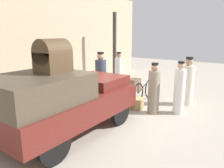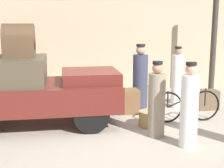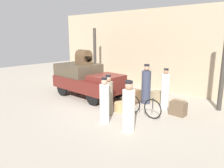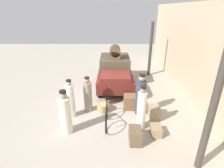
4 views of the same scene
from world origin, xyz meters
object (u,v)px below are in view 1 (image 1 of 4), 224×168
at_px(trunk_on_truck_roof, 53,56).
at_px(porter_carrying_trunk, 119,75).
at_px(wicker_basket, 136,103).
at_px(suitcase_tan_flat, 134,85).
at_px(porter_lifting_near_truck, 188,83).
at_px(trunk_large_brown, 103,96).
at_px(suitcase_black_upright, 114,86).
at_px(trunk_umber_medium, 95,89).
at_px(truck, 62,99).
at_px(porter_with_bicycle, 101,78).
at_px(porter_standing_middle, 179,90).
at_px(bicycle, 144,90).
at_px(conductor_in_dark_uniform, 154,91).

bearing_deg(trunk_on_truck_roof, porter_carrying_trunk, 12.61).
relative_size(wicker_basket, suitcase_tan_flat, 0.87).
height_order(porter_lifting_near_truck, trunk_large_brown, porter_lifting_near_truck).
bearing_deg(suitcase_black_upright, porter_lifting_near_truck, -92.94).
xyz_separation_m(trunk_umber_medium, trunk_on_truck_roof, (-3.38, -1.58, 1.71)).
bearing_deg(trunk_large_brown, porter_lifting_near_truck, -55.26).
distance_m(porter_carrying_trunk, trunk_on_truck_roof, 4.38).
bearing_deg(suitcase_black_upright, truck, -161.66).
distance_m(trunk_large_brown, trunk_umber_medium, 1.20).
bearing_deg(suitcase_tan_flat, porter_with_bicycle, 167.05).
bearing_deg(porter_standing_middle, trunk_large_brown, 104.55).
height_order(truck, wicker_basket, truck).
bearing_deg(bicycle, trunk_umber_medium, 104.19).
distance_m(porter_standing_middle, trunk_umber_medium, 3.48).
distance_m(bicycle, porter_with_bicycle, 1.68).
xyz_separation_m(truck, suitcase_black_upright, (4.30, 1.43, -0.73)).
height_order(truck, bicycle, truck).
relative_size(porter_lifting_near_truck, trunk_large_brown, 2.66).
xyz_separation_m(porter_carrying_trunk, conductor_in_dark_uniform, (-1.26, -2.13, -0.07)).
relative_size(truck, suitcase_tan_flat, 6.23).
distance_m(porter_lifting_near_truck, suitcase_tan_flat, 2.55).
xyz_separation_m(conductor_in_dark_uniform, trunk_umber_medium, (0.53, 2.79, -0.48)).
bearing_deg(porter_with_bicycle, porter_standing_middle, -85.87).
bearing_deg(trunk_umber_medium, bicycle, -75.81).
height_order(conductor_in_dark_uniform, suitcase_tan_flat, conductor_in_dark_uniform).
bearing_deg(trunk_large_brown, trunk_umber_medium, 52.21).
relative_size(porter_carrying_trunk, trunk_umber_medium, 3.25).
bearing_deg(porter_with_bicycle, trunk_on_truck_roof, -161.31).
height_order(trunk_umber_medium, trunk_on_truck_roof, trunk_on_truck_roof).
distance_m(wicker_basket, suitcase_tan_flat, 2.31).
relative_size(porter_lifting_near_truck, suitcase_tan_flat, 2.81).
relative_size(wicker_basket, porter_lifting_near_truck, 0.31).
distance_m(truck, wicker_basket, 2.87).
bearing_deg(trunk_umber_medium, wicker_basket, -102.22).
height_order(wicker_basket, suitcase_black_upright, wicker_basket).
bearing_deg(porter_standing_middle, bicycle, 68.64).
xyz_separation_m(suitcase_tan_flat, trunk_umber_medium, (-1.51, 0.95, -0.01)).
xyz_separation_m(porter_carrying_trunk, trunk_umber_medium, (-0.74, 0.66, -0.55)).
distance_m(wicker_basket, porter_standing_middle, 1.47).
relative_size(porter_with_bicycle, conductor_in_dark_uniform, 1.13).
height_order(porter_with_bicycle, porter_lifting_near_truck, porter_with_bicycle).
bearing_deg(trunk_large_brown, bicycle, -39.28).
height_order(porter_with_bicycle, trunk_umber_medium, porter_with_bicycle).
bearing_deg(truck, porter_standing_middle, -31.06).
bearing_deg(porter_standing_middle, trunk_on_truck_roof, 150.53).
xyz_separation_m(porter_carrying_trunk, suitcase_tan_flat, (0.77, -0.29, -0.54)).
bearing_deg(trunk_umber_medium, porter_with_bicycle, -118.88).
relative_size(wicker_basket, trunk_large_brown, 0.83).
distance_m(porter_carrying_trunk, trunk_large_brown, 1.58).
bearing_deg(suitcase_black_upright, trunk_umber_medium, 172.05).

